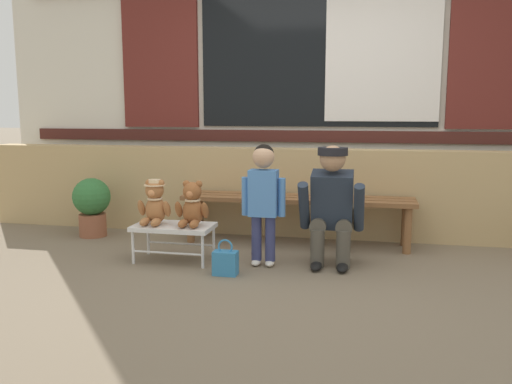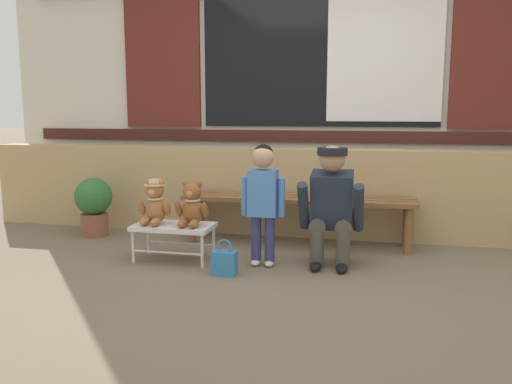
% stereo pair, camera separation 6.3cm
% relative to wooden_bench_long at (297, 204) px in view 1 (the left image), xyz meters
% --- Properties ---
extents(ground_plane, '(60.00, 60.00, 0.00)m').
position_rel_wooden_bench_long_xyz_m(ground_plane, '(0.09, -1.06, -0.37)').
color(ground_plane, '#756651').
extents(brick_low_wall, '(6.76, 0.25, 0.85)m').
position_rel_wooden_bench_long_xyz_m(brick_low_wall, '(0.09, 0.37, 0.05)').
color(brick_low_wall, tan).
rests_on(brick_low_wall, ground).
extents(shop_facade, '(6.90, 0.26, 3.51)m').
position_rel_wooden_bench_long_xyz_m(shop_facade, '(0.09, 0.88, 1.39)').
color(shop_facade, silver).
rests_on(shop_facade, ground).
extents(wooden_bench_long, '(2.10, 0.40, 0.44)m').
position_rel_wooden_bench_long_xyz_m(wooden_bench_long, '(0.00, 0.00, 0.00)').
color(wooden_bench_long, brown).
rests_on(wooden_bench_long, ground).
extents(small_display_bench, '(0.64, 0.36, 0.30)m').
position_rel_wooden_bench_long_xyz_m(small_display_bench, '(-0.90, -0.76, -0.11)').
color(small_display_bench, silver).
rests_on(small_display_bench, ground).
extents(teddy_bear_with_hat, '(0.28, 0.27, 0.36)m').
position_rel_wooden_bench_long_xyz_m(teddy_bear_with_hat, '(-1.06, -0.76, 0.10)').
color(teddy_bear_with_hat, '#A86B3D').
rests_on(teddy_bear_with_hat, small_display_bench).
extents(teddy_bear_plain, '(0.28, 0.26, 0.36)m').
position_rel_wooden_bench_long_xyz_m(teddy_bear_plain, '(-0.74, -0.76, 0.09)').
color(teddy_bear_plain, '#93562D').
rests_on(teddy_bear_plain, small_display_bench).
extents(child_standing, '(0.35, 0.18, 0.96)m').
position_rel_wooden_bench_long_xyz_m(child_standing, '(-0.16, -0.73, 0.22)').
color(child_standing, navy).
rests_on(child_standing, ground).
extents(adult_crouching, '(0.50, 0.49, 0.95)m').
position_rel_wooden_bench_long_xyz_m(adult_crouching, '(0.37, -0.61, 0.11)').
color(adult_crouching, '#4C473D').
rests_on(adult_crouching, ground).
extents(handbag_on_ground, '(0.18, 0.11, 0.27)m').
position_rel_wooden_bench_long_xyz_m(handbag_on_ground, '(-0.39, -1.03, -0.28)').
color(handbag_on_ground, teal).
rests_on(handbag_on_ground, ground).
extents(potted_plant, '(0.36, 0.36, 0.57)m').
position_rel_wooden_bench_long_xyz_m(potted_plant, '(-1.98, -0.11, -0.05)').
color(potted_plant, brown).
rests_on(potted_plant, ground).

